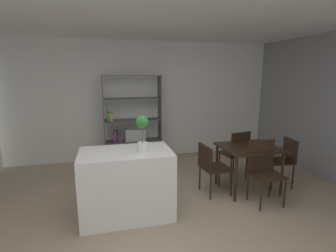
# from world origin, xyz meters

# --- Properties ---
(ground_plane) EXTENTS (9.30, 9.30, 0.00)m
(ground_plane) POSITION_xyz_m (0.00, 0.00, 0.00)
(ground_plane) COLOR tan
(ceiling_slab) EXTENTS (6.77, 6.21, 0.06)m
(ceiling_slab) POSITION_xyz_m (0.00, 0.00, 2.73)
(ceiling_slab) COLOR white
(ceiling_slab) RESTS_ON ground_plane
(back_partition) EXTENTS (6.77, 0.06, 2.70)m
(back_partition) POSITION_xyz_m (0.00, 3.07, 1.35)
(back_partition) COLOR white
(back_partition) RESTS_ON ground_plane
(kitchen_island) EXTENTS (1.24, 0.75, 0.94)m
(kitchen_island) POSITION_xyz_m (-0.37, 0.52, 0.47)
(kitchen_island) COLOR white
(kitchen_island) RESTS_ON ground_plane
(potted_plant_on_island) EXTENTS (0.17, 0.17, 0.49)m
(potted_plant_on_island) POSITION_xyz_m (-0.15, 0.45, 1.22)
(potted_plant_on_island) COLOR white
(potted_plant_on_island) RESTS_ON kitchen_island
(open_bookshelf) EXTENTS (1.24, 0.33, 1.93)m
(open_bookshelf) POSITION_xyz_m (-0.06, 2.73, 0.86)
(open_bookshelf) COLOR #4C4C51
(open_bookshelf) RESTS_ON ground_plane
(dining_table) EXTENTS (0.95, 0.82, 0.76)m
(dining_table) POSITION_xyz_m (1.70, 0.85, 0.67)
(dining_table) COLOR black
(dining_table) RESTS_ON ground_plane
(dining_chair_window_side) EXTENTS (0.48, 0.45, 0.86)m
(dining_chair_window_side) POSITION_xyz_m (2.39, 0.84, 0.52)
(dining_chair_window_side) COLOR black
(dining_chair_window_side) RESTS_ON ground_plane
(dining_chair_island_side) EXTENTS (0.47, 0.49, 0.84)m
(dining_chair_island_side) POSITION_xyz_m (1.02, 0.84, 0.51)
(dining_chair_island_side) COLOR black
(dining_chair_island_side) RESTS_ON ground_plane
(dining_chair_far) EXTENTS (0.46, 0.50, 0.94)m
(dining_chair_far) POSITION_xyz_m (1.72, 1.28, 0.56)
(dining_chair_far) COLOR black
(dining_chair_far) RESTS_ON ground_plane
(dining_chair_near) EXTENTS (0.46, 0.42, 0.96)m
(dining_chair_near) POSITION_xyz_m (1.70, 0.42, 0.57)
(dining_chair_near) COLOR black
(dining_chair_near) RESTS_ON ground_plane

